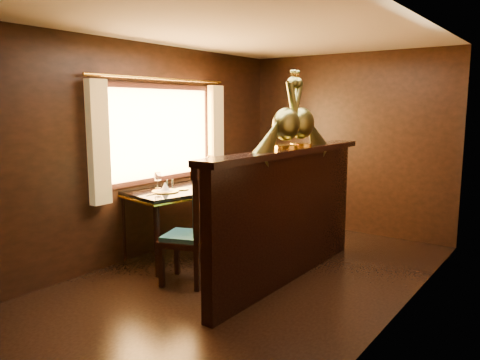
{
  "coord_description": "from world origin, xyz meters",
  "views": [
    {
      "loc": [
        2.64,
        -3.73,
        1.77
      ],
      "look_at": [
        -0.35,
        0.38,
        0.97
      ],
      "focal_mm": 35.0,
      "sensor_mm": 36.0,
      "label": 1
    }
  ],
  "objects": [
    {
      "name": "partition",
      "position": [
        0.32,
        0.3,
        0.71
      ],
      "size": [
        0.26,
        2.7,
        1.36
      ],
      "color": "black",
      "rests_on": "ground"
    },
    {
      "name": "room_shell",
      "position": [
        -0.09,
        0.02,
        1.58
      ],
      "size": [
        3.04,
        5.04,
        2.52
      ],
      "color": "black",
      "rests_on": "ground"
    },
    {
      "name": "chair_left",
      "position": [
        -0.36,
        -0.33,
        0.67
      ],
      "size": [
        0.6,
        0.61,
        1.29
      ],
      "rotation": [
        0.0,
        0.0,
        0.34
      ],
      "color": "black",
      "rests_on": "ground"
    },
    {
      "name": "ground",
      "position": [
        0.0,
        0.0,
        0.0
      ],
      "size": [
        5.0,
        5.0,
        0.0
      ],
      "primitive_type": "plane",
      "color": "black",
      "rests_on": "ground"
    },
    {
      "name": "chair_right",
      "position": [
        -0.45,
        0.25,
        0.64
      ],
      "size": [
        0.58,
        0.59,
        1.24
      ],
      "rotation": [
        0.0,
        0.0,
        -0.37
      ],
      "color": "black",
      "rests_on": "ground"
    },
    {
      "name": "peacock_left",
      "position": [
        0.33,
        0.22,
        1.74
      ],
      "size": [
        0.24,
        0.64,
        0.77
      ],
      "primitive_type": null,
      "color": "#194B2E",
      "rests_on": "partition"
    },
    {
      "name": "dining_table",
      "position": [
        -1.05,
        0.26,
        0.76
      ],
      "size": [
        1.1,
        1.54,
        1.03
      ],
      "rotation": [
        0.0,
        0.0,
        -0.19
      ],
      "color": "black",
      "rests_on": "ground"
    },
    {
      "name": "peacock_right",
      "position": [
        0.33,
        0.52,
        1.74
      ],
      "size": [
        0.24,
        0.64,
        0.77
      ],
      "primitive_type": null,
      "color": "#194B2E",
      "rests_on": "partition"
    }
  ]
}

